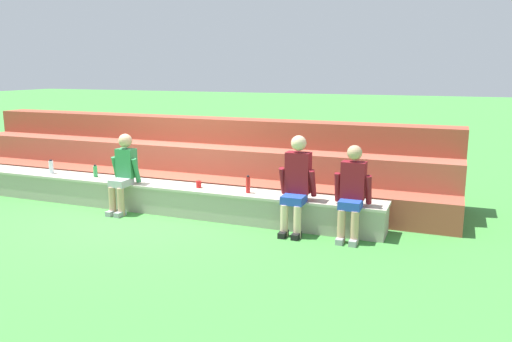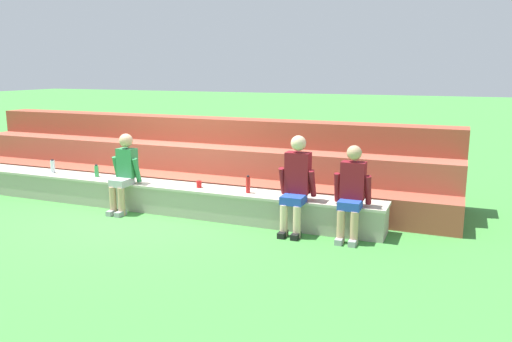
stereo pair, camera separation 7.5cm
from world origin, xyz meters
name	(u,v)px [view 2 (the right image)]	position (x,y,z in m)	size (l,w,h in m)	color
ground_plane	(144,213)	(0.00, 0.00, 0.00)	(80.00, 80.00, 0.00)	#428E3D
stone_seating_wall	(152,195)	(0.00, 0.26, 0.25)	(7.81, 0.56, 0.47)	#A8A08E
brick_bleachers	(193,164)	(0.00, 1.68, 0.55)	(9.79, 1.72, 1.41)	#A14A36
person_far_left	(124,171)	(-0.35, -0.01, 0.69)	(0.49, 0.58, 1.30)	tan
person_left_of_center	(296,182)	(2.62, 0.02, 0.75)	(0.53, 0.59, 1.42)	beige
person_center	(352,191)	(3.43, 0.01, 0.70)	(0.51, 0.53, 1.32)	tan
water_bottle_near_left	(97,171)	(-1.17, 0.29, 0.57)	(0.07, 0.07, 0.22)	green
water_bottle_near_right	(248,185)	(1.78, 0.22, 0.60)	(0.07, 0.07, 0.27)	red
water_bottle_mid_left	(53,166)	(-2.14, 0.26, 0.59)	(0.08, 0.08, 0.25)	silver
plastic_cup_middle	(199,184)	(0.92, 0.24, 0.53)	(0.08, 0.08, 0.11)	red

